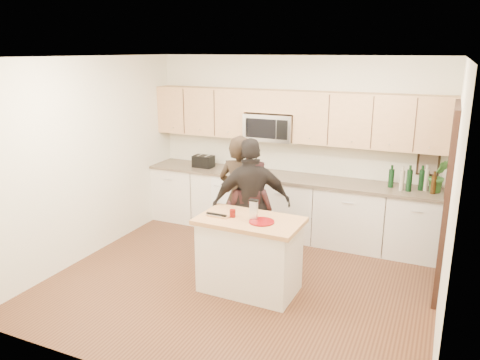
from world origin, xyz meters
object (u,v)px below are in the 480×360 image
at_px(island, 249,254).
at_px(woman_left, 240,197).
at_px(woman_center, 250,213).
at_px(woman_right, 252,205).
at_px(toaster, 203,161).

bearing_deg(island, woman_left, 122.15).
distance_m(island, woman_center, 0.73).
bearing_deg(island, woman_right, 112.14).
distance_m(woman_center, woman_right, 0.15).
distance_m(island, toaster, 2.48).
xyz_separation_m(woman_left, woman_right, (0.28, -0.27, 0.01)).
bearing_deg(woman_center, woman_right, 136.98).
xyz_separation_m(island, woman_center, (-0.26, 0.62, 0.28)).
xyz_separation_m(island, woman_left, (-0.50, 0.83, 0.40)).
relative_size(woman_center, woman_right, 0.85).
distance_m(toaster, woman_right, 1.87).
distance_m(woman_left, woman_center, 0.34).
bearing_deg(woman_right, island, 79.05).
bearing_deg(woman_left, toaster, -39.94).
bearing_deg(woman_center, island, 120.65).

